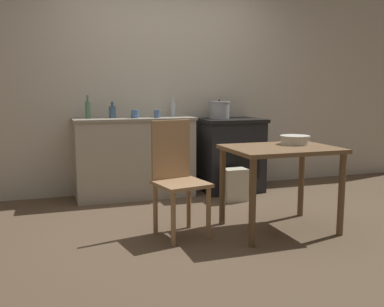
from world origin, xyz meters
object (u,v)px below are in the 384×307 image
object	(u,v)px
stove	(230,154)
bottle_mid_left	(112,112)
chair	(177,175)
bottle_left	(88,109)
stock_pot	(219,110)
mixing_bowl_large	(295,139)
work_table	(280,161)
cup_center_left	(135,114)
flour_sack	(235,185)
cup_center	(157,114)
bottle_far_left	(173,109)

from	to	relation	value
stove	bottle_mid_left	size ratio (longest dim) A/B	4.85
chair	bottle_left	world-z (taller)	bottle_left
stock_pot	mixing_bowl_large	bearing A→B (deg)	-84.89
work_table	cup_center_left	distance (m)	1.84
chair	bottle_left	bearing A→B (deg)	100.71
flour_sack	cup_center	world-z (taller)	cup_center
stove	flour_sack	xyz separation A→B (m)	(-0.16, -0.50, -0.26)
stove	bottle_left	xyz separation A→B (m)	(-1.68, 0.09, 0.57)
stove	bottle_far_left	bearing A→B (deg)	164.57
stove	cup_center	xyz separation A→B (m)	(-0.93, -0.05, 0.52)
flour_sack	cup_center	bearing A→B (deg)	149.64
flour_sack	mixing_bowl_large	size ratio (longest dim) A/B	1.36
flour_sack	cup_center_left	bearing A→B (deg)	154.78
stock_pot	chair	bearing A→B (deg)	-124.19
flour_sack	stock_pot	distance (m)	0.98
work_table	bottle_mid_left	size ratio (longest dim) A/B	5.10
flour_sack	bottle_left	size ratio (longest dim) A/B	1.42
work_table	bottle_mid_left	distance (m)	2.05
work_table	bottle_left	world-z (taller)	bottle_left
bottle_mid_left	flour_sack	bearing A→B (deg)	-24.79
flour_sack	cup_center	distance (m)	1.19
cup_center	bottle_left	bearing A→B (deg)	169.44
chair	cup_center	xyz separation A→B (m)	(0.16, 1.31, 0.45)
bottle_left	cup_center	world-z (taller)	bottle_left
flour_sack	bottle_far_left	bearing A→B (deg)	126.76
cup_center	cup_center_left	bearing A→B (deg)	173.39
flour_sack	work_table	bearing A→B (deg)	-92.35
stock_pot	cup_center	xyz separation A→B (m)	(-0.80, -0.11, -0.03)
bottle_far_left	bottle_mid_left	xyz separation A→B (m)	(-0.74, -0.11, -0.02)
stove	chair	size ratio (longest dim) A/B	0.91
work_table	flour_sack	distance (m)	1.13
mixing_bowl_large	chair	bearing A→B (deg)	176.49
stove	chair	distance (m)	1.74
work_table	cup_center_left	world-z (taller)	cup_center_left
stove	mixing_bowl_large	size ratio (longest dim) A/B	3.30
stove	chair	xyz separation A→B (m)	(-1.09, -1.36, 0.07)
stock_pot	cup_center	distance (m)	0.81
bottle_mid_left	cup_center	xyz separation A→B (m)	(0.48, -0.13, -0.03)
bottle_far_left	bottle_mid_left	bearing A→B (deg)	-171.82
bottle_left	cup_center	size ratio (longest dim) A/B	2.86
mixing_bowl_large	stove	bearing A→B (deg)	90.30
bottle_far_left	cup_center	xyz separation A→B (m)	(-0.26, -0.24, -0.04)
bottle_left	cup_center_left	xyz separation A→B (m)	(0.50, -0.11, -0.05)
stock_pot	bottle_far_left	world-z (taller)	bottle_far_left
work_table	cup_center	size ratio (longest dim) A/B	10.43
stove	work_table	bearing A→B (deg)	-97.37
stove	stock_pot	xyz separation A→B (m)	(-0.13, 0.06, 0.55)
work_table	bottle_left	distance (m)	2.23
cup_center	mixing_bowl_large	bearing A→B (deg)	-55.84
stock_pot	bottle_mid_left	world-z (taller)	stock_pot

